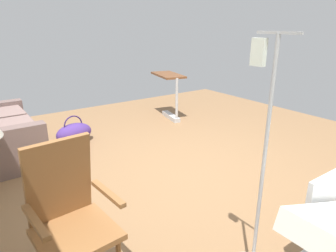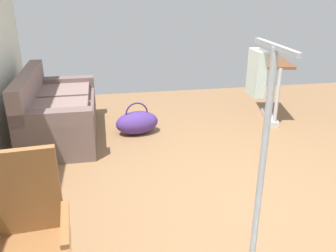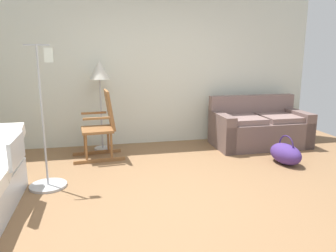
{
  "view_description": "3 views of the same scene",
  "coord_description": "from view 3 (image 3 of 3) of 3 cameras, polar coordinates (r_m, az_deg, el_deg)",
  "views": [
    {
      "loc": [
        -2.57,
        2.05,
        1.72
      ],
      "look_at": [
        -0.09,
        0.3,
        0.68
      ],
      "focal_mm": 31.81,
      "sensor_mm": 36.0,
      "label": 1
    },
    {
      "loc": [
        -2.57,
        1.12,
        1.87
      ],
      "look_at": [
        0.14,
        0.64,
        0.74
      ],
      "focal_mm": 37.91,
      "sensor_mm": 36.0,
      "label": 2
    },
    {
      "loc": [
        -0.9,
        -3.33,
        1.59
      ],
      "look_at": [
        -0.06,
        0.61,
        0.69
      ],
      "focal_mm": 34.85,
      "sensor_mm": 36.0,
      "label": 3
    }
  ],
  "objects": [
    {
      "name": "ground_plane",
      "position": [
        3.8,
        2.8,
        -12.13
      ],
      "size": [
        7.18,
        7.18,
        0.0
      ],
      "primitive_type": "plane",
      "color": "olive"
    },
    {
      "name": "back_wall",
      "position": [
        5.81,
        -3.21,
        10.23
      ],
      "size": [
        5.94,
        0.1,
        2.7
      ],
      "primitive_type": "cube",
      "color": "silver",
      "rests_on": "ground"
    },
    {
      "name": "couch",
      "position": [
        5.92,
        15.61,
        -0.39
      ],
      "size": [
        1.61,
        0.87,
        0.85
      ],
      "color": "#68534F",
      "rests_on": "ground"
    },
    {
      "name": "rocking_chair",
      "position": [
        5.08,
        -11.47,
        0.02
      ],
      "size": [
        0.8,
        0.54,
        1.05
      ],
      "color": "brown",
      "rests_on": "ground"
    },
    {
      "name": "floor_lamp",
      "position": [
        5.43,
        -11.88,
        8.54
      ],
      "size": [
        0.34,
        0.34,
        1.48
      ],
      "color": "#B2B5BA",
      "rests_on": "ground"
    },
    {
      "name": "duffel_bag",
      "position": [
        5.09,
        19.86,
        -4.56
      ],
      "size": [
        0.41,
        0.6,
        0.43
      ],
      "color": "#472D7A",
      "rests_on": "ground"
    },
    {
      "name": "iv_pole",
      "position": [
        4.21,
        -20.33,
        -6.78
      ],
      "size": [
        0.44,
        0.44,
        1.69
      ],
      "color": "#B2B5BA",
      "rests_on": "ground"
    }
  ]
}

